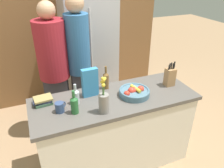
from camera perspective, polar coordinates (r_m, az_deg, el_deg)
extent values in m
plane|color=#A37F5B|center=(2.84, 0.65, -19.05)|extent=(14.00, 14.00, 0.00)
cube|color=silver|center=(2.54, 0.70, -12.54)|extent=(1.65, 0.62, 0.85)
cube|color=#56514C|center=(2.27, 0.77, -4.01)|extent=(1.72, 0.64, 0.04)
cube|color=brown|center=(3.69, -10.27, 15.66)|extent=(2.92, 0.12, 2.60)
cube|color=#B7B7BC|center=(3.47, -6.03, 9.62)|extent=(0.77, 0.60, 1.96)
cylinder|color=#B7B7BC|center=(3.14, -5.46, 9.46)|extent=(0.02, 0.02, 1.08)
cylinder|color=slate|center=(2.30, 5.83, -2.31)|extent=(0.32, 0.32, 0.06)
torus|color=slate|center=(2.28, 5.86, -1.69)|extent=(0.32, 0.32, 0.02)
sphere|color=red|center=(2.21, 3.89, -2.57)|extent=(0.06, 0.06, 0.06)
sphere|color=red|center=(2.28, 5.84, -1.67)|extent=(0.07, 0.07, 0.07)
sphere|color=red|center=(2.30, 7.49, -1.33)|extent=(0.07, 0.07, 0.07)
sphere|color=red|center=(2.27, 5.10, -1.81)|extent=(0.08, 0.08, 0.08)
cylinder|color=yellow|center=(2.28, 6.19, -1.16)|extent=(0.06, 0.15, 0.03)
cube|color=#A87A4C|center=(2.53, 14.86, 1.76)|extent=(0.10, 0.09, 0.20)
cylinder|color=black|center=(2.45, 14.66, 4.12)|extent=(0.01, 0.01, 0.07)
cylinder|color=black|center=(2.47, 14.87, 4.39)|extent=(0.01, 0.01, 0.08)
cylinder|color=black|center=(2.48, 15.24, 4.51)|extent=(0.01, 0.01, 0.08)
cylinder|color=black|center=(2.48, 15.67, 4.41)|extent=(0.01, 0.01, 0.08)
cylinder|color=black|center=(2.49, 15.98, 4.67)|extent=(0.01, 0.01, 0.09)
cylinder|color=gray|center=(2.00, -2.16, -5.10)|extent=(0.09, 0.09, 0.19)
cylinder|color=#477538|center=(1.91, -2.04, -0.72)|extent=(0.01, 0.02, 0.16)
sphere|color=gold|center=(1.88, -1.94, 1.42)|extent=(0.03, 0.03, 0.03)
cylinder|color=#477538|center=(1.92, -2.25, -1.01)|extent=(0.01, 0.01, 0.13)
sphere|color=gold|center=(1.89, -2.29, 0.81)|extent=(0.03, 0.03, 0.03)
cylinder|color=#477538|center=(1.92, -2.46, -1.15)|extent=(0.01, 0.01, 0.13)
sphere|color=gold|center=(1.89, -2.63, 0.53)|extent=(0.03, 0.03, 0.03)
cylinder|color=#477538|center=(1.91, -2.34, -0.73)|extent=(0.01, 0.01, 0.16)
sphere|color=gold|center=(1.87, -2.43, 1.44)|extent=(0.03, 0.03, 0.03)
cylinder|color=#477538|center=(1.91, -2.25, -1.61)|extent=(0.02, 0.01, 0.11)
sphere|color=gold|center=(1.88, -2.28, -0.31)|extent=(0.04, 0.04, 0.04)
cylinder|color=#477538|center=(1.91, -2.21, -0.89)|extent=(0.01, 0.01, 0.15)
sphere|color=gold|center=(1.87, -2.22, 1.12)|extent=(0.03, 0.03, 0.03)
cube|color=teal|center=(2.23, -5.78, 0.38)|extent=(0.17, 0.07, 0.30)
cylinder|color=#334770|center=(2.08, -13.53, -5.95)|extent=(0.08, 0.08, 0.10)
torus|color=#334770|center=(2.11, -12.66, -5.32)|extent=(0.06, 0.05, 0.07)
cube|color=#3D6047|center=(2.26, -17.46, -4.67)|extent=(0.17, 0.14, 0.03)
cube|color=#2D334C|center=(2.25, -17.77, -4.15)|extent=(0.18, 0.12, 0.02)
cube|color=#99844C|center=(2.24, -17.60, -3.60)|extent=(0.18, 0.15, 0.02)
cylinder|color=#B2BCC1|center=(2.16, -9.40, -3.52)|extent=(0.07, 0.07, 0.13)
cone|color=#B2BCC1|center=(2.12, -9.57, -1.72)|extent=(0.07, 0.07, 0.03)
cylinder|color=#B2BCC1|center=(2.10, -9.66, -0.77)|extent=(0.03, 0.03, 0.06)
cylinder|color=brown|center=(2.39, -1.59, 0.63)|extent=(0.06, 0.06, 0.16)
cone|color=brown|center=(2.35, -1.62, 2.75)|extent=(0.06, 0.06, 0.03)
cylinder|color=brown|center=(2.33, -1.64, 3.87)|extent=(0.02, 0.02, 0.07)
cylinder|color=#286633|center=(2.03, -9.76, -5.73)|extent=(0.07, 0.07, 0.15)
cone|color=#286633|center=(1.98, -9.96, -3.65)|extent=(0.07, 0.07, 0.03)
cylinder|color=#286633|center=(1.96, -10.07, -2.55)|extent=(0.03, 0.03, 0.06)
cube|color=#383842|center=(3.07, -13.62, -5.27)|extent=(0.33, 0.26, 0.85)
cylinder|color=maroon|center=(2.73, -15.49, 8.54)|extent=(0.37, 0.37, 0.71)
sphere|color=tan|center=(2.61, -16.84, 17.99)|extent=(0.21, 0.21, 0.21)
cube|color=#383842|center=(3.08, -7.82, -4.28)|extent=(0.24, 0.17, 0.88)
cylinder|color=#2D6093|center=(2.73, -8.94, 10.15)|extent=(0.29, 0.29, 0.73)
sphere|color=tan|center=(2.62, -9.76, 20.02)|extent=(0.21, 0.21, 0.21)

